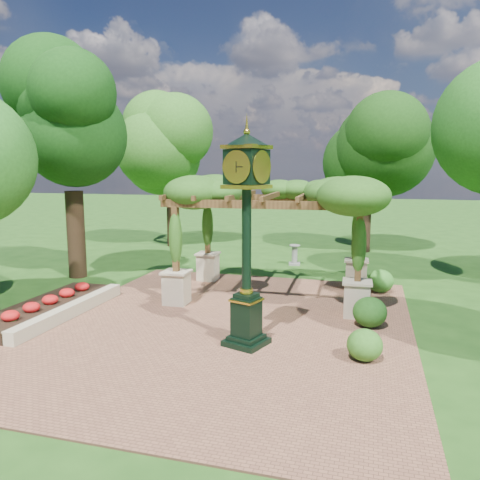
# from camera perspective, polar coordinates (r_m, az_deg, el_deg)

# --- Properties ---
(ground) EXTENTS (120.00, 120.00, 0.00)m
(ground) POSITION_cam_1_polar(r_m,az_deg,el_deg) (12.33, -3.21, -11.88)
(ground) COLOR #1E4714
(ground) RESTS_ON ground
(brick_plaza) EXTENTS (10.00, 12.00, 0.04)m
(brick_plaza) POSITION_cam_1_polar(r_m,az_deg,el_deg) (13.22, -1.79, -10.34)
(brick_plaza) COLOR brown
(brick_plaza) RESTS_ON ground
(border_wall) EXTENTS (0.35, 5.00, 0.40)m
(border_wall) POSITION_cam_1_polar(r_m,az_deg,el_deg) (14.74, -19.90, -8.11)
(border_wall) COLOR #C6B793
(border_wall) RESTS_ON ground
(flower_bed) EXTENTS (1.50, 5.00, 0.36)m
(flower_bed) POSITION_cam_1_polar(r_m,az_deg,el_deg) (15.28, -22.67, -7.76)
(flower_bed) COLOR red
(flower_bed) RESTS_ON ground
(pedestal_clock) EXTENTS (1.30, 1.30, 5.21)m
(pedestal_clock) POSITION_cam_1_polar(r_m,az_deg,el_deg) (11.07, 0.80, 2.36)
(pedestal_clock) COLOR black
(pedestal_clock) RESTS_ON brick_plaza
(pergola) EXTENTS (6.65, 4.33, 4.09)m
(pergola) POSITION_cam_1_polar(r_m,az_deg,el_deg) (15.60, 4.00, 5.08)
(pergola) COLOR #C5B392
(pergola) RESTS_ON brick_plaza
(sundial) EXTENTS (0.57, 0.57, 0.92)m
(sundial) POSITION_cam_1_polar(r_m,az_deg,el_deg) (21.36, 6.67, -1.96)
(sundial) COLOR gray
(sundial) RESTS_ON ground
(shrub_front) EXTENTS (1.03, 1.03, 0.72)m
(shrub_front) POSITION_cam_1_polar(r_m,az_deg,el_deg) (11.15, 14.96, -12.26)
(shrub_front) COLOR #2B601B
(shrub_front) RESTS_ON brick_plaza
(shrub_mid) EXTENTS (0.96, 0.96, 0.83)m
(shrub_mid) POSITION_cam_1_polar(r_m,az_deg,el_deg) (13.39, 15.54, -8.46)
(shrub_mid) COLOR #1E4E16
(shrub_mid) RESTS_ON brick_plaza
(shrub_back) EXTENTS (1.11, 1.11, 0.81)m
(shrub_back) POSITION_cam_1_polar(r_m,az_deg,el_deg) (17.13, 16.76, -4.80)
(shrub_back) COLOR #2B681E
(shrub_back) RESTS_ON brick_plaza
(tree_west_near) EXTENTS (3.84, 3.84, 8.93)m
(tree_west_near) POSITION_cam_1_polar(r_m,az_deg,el_deg) (19.69, -20.01, 13.34)
(tree_west_near) COLOR #302013
(tree_west_near) RESTS_ON ground
(tree_west_far) EXTENTS (4.51, 4.51, 8.13)m
(tree_west_far) POSITION_cam_1_polar(r_m,az_deg,el_deg) (26.45, -8.34, 11.31)
(tree_west_far) COLOR black
(tree_west_far) RESTS_ON ground
(tree_north) EXTENTS (4.66, 4.66, 8.48)m
(tree_north) POSITION_cam_1_polar(r_m,az_deg,el_deg) (25.22, 15.20, 11.78)
(tree_north) COLOR black
(tree_north) RESTS_ON ground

